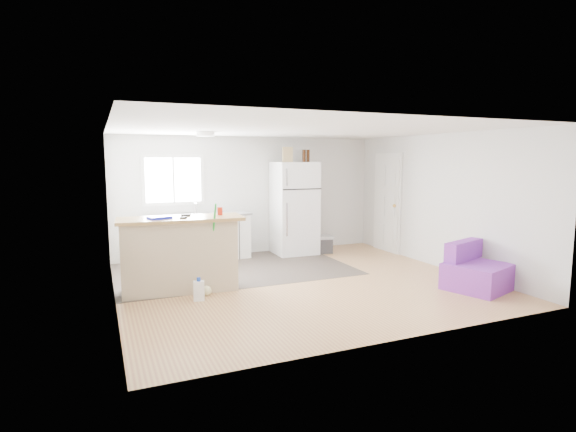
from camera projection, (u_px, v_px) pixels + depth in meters
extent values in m
cube|color=#A46A44|center=(300.00, 283.00, 7.14)|extent=(5.50, 5.00, 0.01)
cube|color=white|center=(301.00, 129.00, 6.84)|extent=(5.50, 5.00, 0.01)
cube|color=silver|center=(250.00, 196.00, 9.27)|extent=(5.50, 0.01, 2.40)
cube|color=silver|center=(400.00, 231.00, 4.70)|extent=(5.50, 0.01, 2.40)
cube|color=silver|center=(111.00, 216.00, 5.92)|extent=(0.01, 5.00, 2.40)
cube|color=silver|center=(440.00, 201.00, 8.06)|extent=(0.01, 5.00, 2.40)
cube|color=#38322A|center=(234.00, 269.00, 8.00)|extent=(4.05, 2.50, 0.00)
cube|color=white|center=(173.00, 180.00, 8.61)|extent=(1.18, 0.04, 0.98)
cube|color=white|center=(174.00, 180.00, 8.59)|extent=(1.05, 0.01, 0.85)
cube|color=white|center=(174.00, 180.00, 8.59)|extent=(0.03, 0.02, 0.85)
cube|color=white|center=(387.00, 203.00, 9.48)|extent=(0.05, 0.82, 2.03)
cube|color=white|center=(387.00, 203.00, 9.48)|extent=(0.03, 0.92, 2.10)
sphere|color=gold|center=(394.00, 206.00, 9.17)|extent=(0.07, 0.07, 0.07)
cylinder|color=white|center=(205.00, 134.00, 7.47)|extent=(0.30, 0.30, 0.07)
cube|color=white|center=(198.00, 239.00, 8.63)|extent=(2.00, 0.75, 0.86)
cube|color=slate|center=(198.00, 215.00, 8.57)|extent=(2.06, 0.79, 0.04)
cube|color=silver|center=(198.00, 216.00, 8.54)|extent=(0.57, 0.45, 0.06)
cube|color=tan|center=(180.00, 256.00, 6.62)|extent=(1.67, 0.69, 1.05)
cube|color=#9E7A43|center=(181.00, 219.00, 6.57)|extent=(1.84, 0.81, 0.05)
cube|color=white|center=(294.00, 208.00, 9.24)|extent=(0.85, 0.79, 1.89)
cube|color=black|center=(302.00, 189.00, 8.83)|extent=(0.83, 0.03, 0.02)
cube|color=silver|center=(287.00, 177.00, 8.67)|extent=(0.03, 0.02, 0.34)
cube|color=silver|center=(287.00, 219.00, 8.77)|extent=(0.03, 0.02, 0.66)
cube|color=#2F2F32|center=(321.00, 246.00, 9.37)|extent=(0.51, 0.39, 0.30)
cube|color=gray|center=(321.00, 237.00, 9.34)|extent=(0.53, 0.42, 0.06)
cube|color=purple|center=(477.00, 277.00, 6.72)|extent=(1.05, 1.02, 0.40)
cube|color=purple|center=(464.00, 250.00, 6.95)|extent=(0.86, 0.45, 0.30)
cube|color=white|center=(199.00, 291.00, 6.21)|extent=(0.17, 0.14, 0.27)
cylinder|color=#1A40BA|center=(199.00, 279.00, 6.19)|extent=(0.06, 0.06, 0.05)
cylinder|color=green|center=(212.00, 246.00, 6.54)|extent=(0.09, 0.35, 1.28)
sphere|color=beige|center=(206.00, 291.00, 6.46)|extent=(0.15, 0.15, 0.15)
cylinder|color=#B81E0B|center=(220.00, 211.00, 6.82)|extent=(0.09, 0.09, 0.12)
cube|color=#151CCC|center=(160.00, 218.00, 6.39)|extent=(0.35, 0.30, 0.04)
cube|color=black|center=(186.00, 215.00, 6.69)|extent=(0.14, 0.06, 0.03)
cube|color=black|center=(183.00, 218.00, 6.43)|extent=(0.10, 0.05, 0.03)
cube|color=tan|center=(288.00, 155.00, 9.00)|extent=(0.22, 0.14, 0.30)
cylinder|color=#331909|center=(304.00, 156.00, 9.08)|extent=(0.09, 0.09, 0.25)
cylinder|color=#331909|center=(308.00, 156.00, 9.18)|extent=(0.08, 0.08, 0.25)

